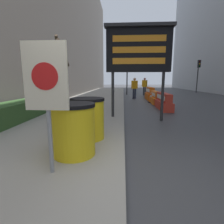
{
  "coord_description": "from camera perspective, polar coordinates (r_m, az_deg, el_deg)",
  "views": [
    {
      "loc": [
        -0.04,
        -2.26,
        1.44
      ],
      "look_at": [
        -0.44,
        4.04,
        0.3
      ],
      "focal_mm": 28.0,
      "sensor_mm": 36.0,
      "label": 1
    }
  ],
  "objects": [
    {
      "name": "traffic_light_near_curb",
      "position": [
        18.18,
        5.01,
        15.16
      ],
      "size": [
        0.28,
        0.44,
        4.15
      ],
      "color": "#2D2D30",
      "rests_on": "ground_plane"
    },
    {
      "name": "hedge_strip",
      "position": [
        6.27,
        -30.96,
        -0.41
      ],
      "size": [
        0.9,
        4.37,
        0.6
      ],
      "color": "#335628",
      "rests_on": "sidewalk_left"
    },
    {
      "name": "barrel_drum_foreground",
      "position": [
        3.13,
        -12.39,
        -5.53
      ],
      "size": [
        0.76,
        0.76,
        0.92
      ],
      "color": "yellow",
      "rests_on": "sidewalk_left"
    },
    {
      "name": "bare_tree",
      "position": [
        8.94,
        -19.55,
        11.61
      ],
      "size": [
        1.52,
        1.72,
        3.28
      ],
      "color": "#4C3D2D",
      "rests_on": "sidewalk_left"
    },
    {
      "name": "jersey_barrier_orange_far",
      "position": [
        13.72,
        12.29,
        5.74
      ],
      "size": [
        0.54,
        2.13,
        0.94
      ],
      "color": "orange",
      "rests_on": "ground_plane"
    },
    {
      "name": "message_board",
      "position": [
        6.36,
        8.68,
        19.34
      ],
      "size": [
        2.32,
        0.36,
        3.27
      ],
      "color": "#28282B",
      "rests_on": "ground_plane"
    },
    {
      "name": "ground_plane",
      "position": [
        2.68,
        4.35,
        -22.31
      ],
      "size": [
        120.0,
        120.0,
        0.0
      ],
      "primitive_type": "plane",
      "color": "#3F3F42"
    },
    {
      "name": "jersey_barrier_orange_near",
      "position": [
        11.46,
        13.97,
        4.44
      ],
      "size": [
        0.53,
        1.91,
        0.77
      ],
      "color": "orange",
      "rests_on": "ground_plane"
    },
    {
      "name": "pedestrian_worker",
      "position": [
        17.49,
        10.59,
        8.66
      ],
      "size": [
        0.52,
        0.46,
        1.69
      ],
      "rotation": [
        0.0,
        0.0,
        2.59
      ],
      "color": "#333338",
      "rests_on": "ground_plane"
    },
    {
      "name": "traffic_light_far_side",
      "position": [
        23.22,
        26.39,
        12.4
      ],
      "size": [
        0.28,
        0.45,
        3.75
      ],
      "color": "#2D2D30",
      "rests_on": "ground_plane"
    },
    {
      "name": "jersey_barrier_red_striped",
      "position": [
        9.22,
        16.48,
        3.13
      ],
      "size": [
        0.5,
        2.19,
        0.82
      ],
      "color": "red",
      "rests_on": "ground_plane"
    },
    {
      "name": "traffic_cone_near",
      "position": [
        11.82,
        12.79,
        4.81
      ],
      "size": [
        0.42,
        0.42,
        0.75
      ],
      "color": "black",
      "rests_on": "ground_plane"
    },
    {
      "name": "warning_sign",
      "position": [
        2.47,
        -20.67,
        7.89
      ],
      "size": [
        0.59,
        0.08,
        1.8
      ],
      "color": "gray",
      "rests_on": "sidewalk_left"
    },
    {
      "name": "pedestrian_passerby",
      "position": [
        14.14,
        7.35,
        8.29
      ],
      "size": [
        0.5,
        0.43,
        1.65
      ],
      "rotation": [
        0.0,
        0.0,
        0.47
      ],
      "color": "#23283D",
      "rests_on": "ground_plane"
    },
    {
      "name": "barrel_drum_middle",
      "position": [
        3.97,
        -7.93,
        -2.06
      ],
      "size": [
        0.76,
        0.76,
        0.92
      ],
      "color": "yellow",
      "rests_on": "sidewalk_left"
    }
  ]
}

